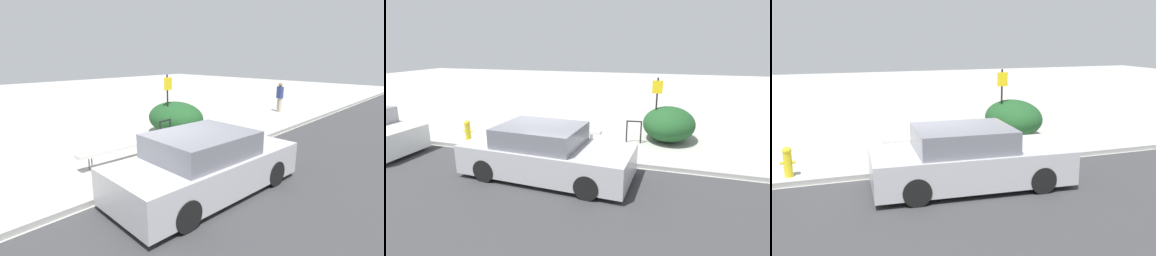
{
  "view_description": "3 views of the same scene",
  "coord_description": "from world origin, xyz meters",
  "views": [
    {
      "loc": [
        -4.1,
        -5.39,
        3.0
      ],
      "look_at": [
        1.95,
        0.38,
        0.95
      ],
      "focal_mm": 28.0,
      "sensor_mm": 36.0,
      "label": 1
    },
    {
      "loc": [
        3.57,
        -8.24,
        3.42
      ],
      "look_at": [
        1.01,
        0.21,
        0.96
      ],
      "focal_mm": 28.0,
      "sensor_mm": 36.0,
      "label": 2
    },
    {
      "loc": [
        -2.52,
        -10.13,
        3.42
      ],
      "look_at": [
        1.09,
        0.5,
        0.95
      ],
      "focal_mm": 40.0,
      "sensor_mm": 36.0,
      "label": 3
    }
  ],
  "objects": [
    {
      "name": "parked_car_near",
      "position": [
        0.59,
        -1.33,
        0.64
      ],
      "size": [
        4.57,
        2.12,
        1.4
      ],
      "rotation": [
        0.0,
        0.0,
        -0.06
      ],
      "color": "black",
      "rests_on": "ground_plane"
    },
    {
      "name": "curb",
      "position": [
        0.0,
        0.0,
        0.07
      ],
      "size": [
        60.0,
        0.2,
        0.13
      ],
      "color": "#A8A8A3",
      "rests_on": "ground_plane"
    },
    {
      "name": "fire_hydrant",
      "position": [
        -3.38,
        0.71,
        0.41
      ],
      "size": [
        0.36,
        0.22,
        0.77
      ],
      "color": "gold",
      "rests_on": "ground_plane"
    },
    {
      "name": "sign_post",
      "position": [
        3.2,
        2.81,
        1.38
      ],
      "size": [
        0.36,
        0.08,
        2.3
      ],
      "color": "black",
      "rests_on": "ground_plane"
    },
    {
      "name": "bike_rack",
      "position": [
        2.51,
        2.19,
        0.5
      ],
      "size": [
        0.55,
        0.1,
        0.83
      ],
      "rotation": [
        0.0,
        0.0,
        0.09
      ],
      "color": "black",
      "rests_on": "ground_plane"
    },
    {
      "name": "bench",
      "position": [
        0.26,
        1.67,
        0.44
      ],
      "size": [
        2.35,
        0.39,
        0.49
      ],
      "rotation": [
        0.0,
        0.0,
        -0.03
      ],
      "color": "#515156",
      "rests_on": "ground_plane"
    },
    {
      "name": "ground_plane",
      "position": [
        0.0,
        0.0,
        0.0
      ],
      "size": [
        60.0,
        60.0,
        0.0
      ],
      "primitive_type": "plane",
      "color": "#ADAAA3"
    },
    {
      "name": "shrub_hedge",
      "position": [
        3.69,
        2.91,
        0.62
      ],
      "size": [
        1.86,
        2.35,
        1.24
      ],
      "color": "#1E4C23",
      "rests_on": "ground_plane"
    }
  ]
}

